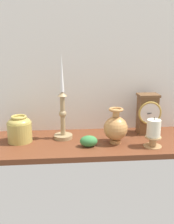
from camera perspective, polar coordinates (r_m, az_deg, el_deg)
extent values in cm
cube|color=brown|center=(125.10, 2.38, -6.69)|extent=(100.00, 36.00, 2.40)
cube|color=silver|center=(135.32, 1.53, 9.66)|extent=(120.00, 2.00, 65.00)
cube|color=brown|center=(135.40, 12.87, -0.62)|extent=(9.04, 7.48, 18.95)
cube|color=brown|center=(133.15, 13.11, 3.56)|extent=(10.13, 8.37, 1.20)
torus|color=#A8863B|center=(131.08, 13.46, -0.21)|extent=(11.55, 1.05, 11.55)
cylinder|color=silver|center=(130.98, 13.47, -0.22)|extent=(9.66, 0.40, 9.66)
cube|color=black|center=(130.71, 13.51, -0.26)|extent=(3.47, 2.38, 0.30)
cylinder|color=#9E845B|center=(127.65, -5.16, -5.29)|extent=(8.86, 8.86, 1.80)
cylinder|color=#9E845B|center=(124.49, -5.27, -0.81)|extent=(2.22, 2.22, 18.89)
sphere|color=#9E845B|center=(124.24, -5.28, -0.39)|extent=(3.55, 3.55, 3.55)
cone|color=#9E845B|center=(122.10, -5.39, 3.91)|extent=(4.46, 4.46, 2.00)
cone|color=silver|center=(120.66, -5.50, 8.46)|extent=(1.97, 1.97, 17.46)
cylinder|color=#BA8248|center=(122.18, 6.12, -6.30)|extent=(4.92, 4.92, 1.60)
sphere|color=#BA8248|center=(120.08, 6.20, -3.51)|extent=(10.93, 10.93, 10.93)
cylinder|color=#BA8248|center=(118.05, 6.30, -0.24)|extent=(3.06, 3.06, 3.28)
torus|color=#BA8248|center=(117.64, 6.32, 0.54)|extent=(6.56, 6.56, 1.18)
cylinder|color=#AE9949|center=(125.81, -14.34, -4.23)|extent=(11.18, 11.18, 9.18)
ellipsoid|color=#AE9949|center=(124.43, -14.48, -2.23)|extent=(10.62, 10.62, 5.31)
torus|color=#AE9949|center=(123.70, -14.55, -1.05)|extent=(7.25, 7.25, 1.11)
cylinder|color=tan|center=(120.47, 14.03, -6.28)|extent=(3.20, 3.20, 4.39)
cylinder|color=tan|center=(121.11, 13.98, -7.07)|extent=(8.00, 8.00, 0.80)
cylinder|color=tan|center=(119.72, 14.10, -5.30)|extent=(7.20, 7.20, 0.60)
cylinder|color=beige|center=(118.38, 14.22, -3.40)|extent=(6.06, 6.06, 7.52)
cylinder|color=black|center=(117.13, 14.36, -1.38)|extent=(0.30, 0.30, 1.20)
ellipsoid|color=#367C3F|center=(116.93, 0.37, -6.31)|extent=(7.82, 5.48, 4.99)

